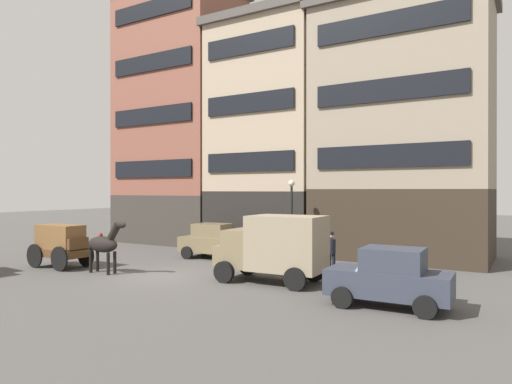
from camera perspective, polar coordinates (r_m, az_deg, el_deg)
name	(u,v)px	position (r m, az deg, el deg)	size (l,w,h in m)	color
ground_plane	(158,276)	(19.92, -12.09, -10.19)	(120.00, 120.00, 0.00)	#4C4947
building_far_left	(181,116)	(33.18, -9.34, 9.35)	(8.40, 6.20, 17.63)	#38332D
building_center_left	(274,134)	(28.70, 2.21, 7.19)	(7.27, 6.20, 14.06)	black
building_center_right	(402,129)	(25.85, 17.75, 7.52)	(9.10, 6.20, 13.68)	#33281E
cargo_wagon	(61,243)	(23.32, -23.09, -5.83)	(2.90, 1.50, 1.98)	brown
draft_horse	(104,244)	(21.00, -18.35, -6.15)	(2.34, 0.60, 2.30)	black
delivery_truck_near	(273,246)	(17.96, 2.16, -6.73)	(4.43, 2.31, 2.62)	#7A6B4C
sedan_dark	(214,241)	(24.38, -5.20, -6.10)	(3.83, 2.13, 1.83)	#7A6B4C
sedan_parked_curb	(389,278)	(14.89, 16.26, -10.18)	(3.76, 1.97, 1.83)	#333847
pedestrian_officer	(331,250)	(20.31, 9.36, -7.18)	(0.50, 0.50, 1.79)	black
streetlamp_curbside	(292,208)	(23.34, 4.45, -2.05)	(0.32, 0.32, 4.12)	black
fire_hydrant_curbside	(101,239)	(31.45, -18.75, -5.57)	(0.24, 0.24, 0.83)	maroon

